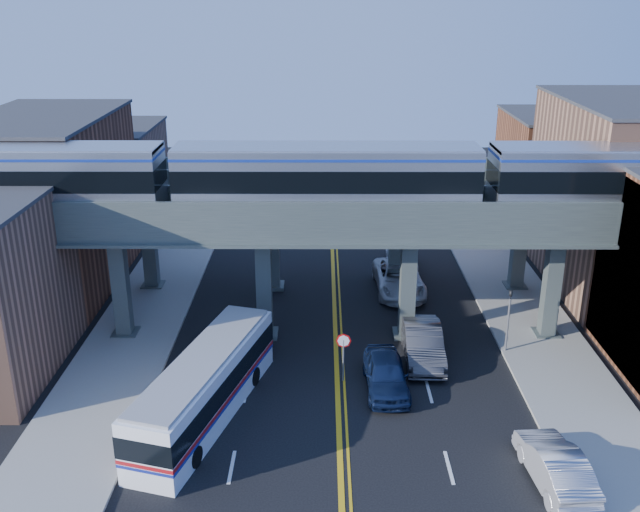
% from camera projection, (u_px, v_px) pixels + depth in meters
% --- Properties ---
extents(ground, '(120.00, 120.00, 0.00)m').
position_uv_depth(ground, '(338.00, 414.00, 33.19)').
color(ground, black).
rests_on(ground, ground).
extents(sidewalk_west, '(5.00, 70.00, 0.16)m').
position_uv_depth(sidewalk_west, '(143.00, 319.00, 42.56)').
color(sidewalk_west, gray).
rests_on(sidewalk_west, ground).
extents(sidewalk_east, '(5.00, 70.00, 0.16)m').
position_uv_depth(sidewalk_east, '(527.00, 319.00, 42.48)').
color(sidewalk_east, gray).
rests_on(sidewalk_east, ground).
extents(building_west_b, '(8.00, 14.00, 11.00)m').
position_uv_depth(building_west_b, '(50.00, 203.00, 46.31)').
color(building_west_b, brown).
rests_on(building_west_b, ground).
extents(building_west_c, '(8.00, 10.00, 8.00)m').
position_uv_depth(building_west_c, '(109.00, 177.00, 59.01)').
color(building_west_c, '#90614A').
rests_on(building_west_c, ground).
extents(building_east_b, '(8.00, 14.00, 12.00)m').
position_uv_depth(building_east_b, '(620.00, 196.00, 46.01)').
color(building_east_b, '#90614A').
rests_on(building_east_b, ground).
extents(building_east_c, '(8.00, 10.00, 9.00)m').
position_uv_depth(building_east_c, '(556.00, 171.00, 58.71)').
color(building_east_c, brown).
rests_on(building_east_c, ground).
extents(mural_panel, '(0.10, 9.50, 9.50)m').
position_uv_depth(mural_panel, '(631.00, 287.00, 35.22)').
color(mural_panel, teal).
rests_on(mural_panel, ground).
extents(elevated_viaduct_near, '(52.00, 3.60, 7.40)m').
position_uv_depth(elevated_viaduct_near, '(336.00, 228.00, 38.41)').
color(elevated_viaduct_near, '#46514F').
rests_on(elevated_viaduct_near, ground).
extents(elevated_viaduct_far, '(52.00, 3.60, 7.40)m').
position_uv_depth(elevated_viaduct_far, '(334.00, 193.00, 44.97)').
color(elevated_viaduct_far, '#46514F').
rests_on(elevated_viaduct_far, ground).
extents(transit_train, '(49.29, 3.09, 3.61)m').
position_uv_depth(transit_train, '(327.00, 176.00, 37.41)').
color(transit_train, black).
rests_on(transit_train, elevated_viaduct_near).
extents(stop_sign, '(0.76, 0.09, 2.63)m').
position_uv_depth(stop_sign, '(343.00, 350.00, 35.38)').
color(stop_sign, slate).
rests_on(stop_sign, ground).
extents(traffic_signal, '(0.15, 0.18, 4.10)m').
position_uv_depth(traffic_signal, '(509.00, 314.00, 37.97)').
color(traffic_signal, slate).
rests_on(traffic_signal, ground).
extents(transit_bus, '(5.52, 11.60, 2.92)m').
position_uv_depth(transit_bus, '(205.00, 387.00, 32.53)').
color(transit_bus, white).
rests_on(transit_bus, ground).
extents(car_lane_a, '(2.20, 5.10, 1.71)m').
position_uv_depth(car_lane_a, '(386.00, 374.00, 34.94)').
color(car_lane_a, '#0F1A39').
rests_on(car_lane_a, ground).
extents(car_lane_b, '(2.10, 5.68, 1.86)m').
position_uv_depth(car_lane_b, '(423.00, 343.00, 37.77)').
color(car_lane_b, '#343437').
rests_on(car_lane_b, ground).
extents(car_lane_c, '(3.16, 6.51, 1.78)m').
position_uv_depth(car_lane_c, '(399.00, 279.00, 46.37)').
color(car_lane_c, silver).
rests_on(car_lane_c, ground).
extents(car_lane_d, '(2.37, 5.34, 1.52)m').
position_uv_depth(car_lane_d, '(401.00, 258.00, 50.29)').
color(car_lane_d, silver).
rests_on(car_lane_d, ground).
extents(car_parked_curb, '(2.22, 5.20, 1.67)m').
position_uv_depth(car_parked_curb, '(555.00, 466.00, 28.22)').
color(car_parked_curb, '#A4A4A8').
rests_on(car_parked_curb, ground).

